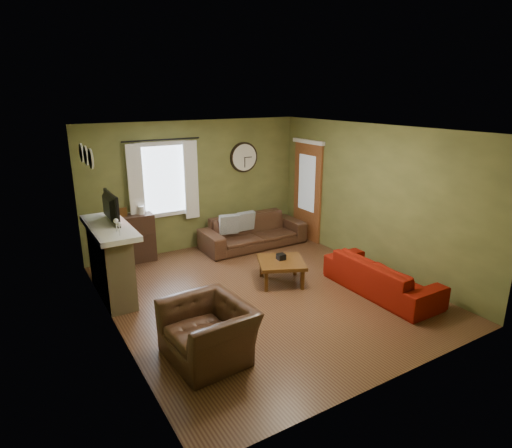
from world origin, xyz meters
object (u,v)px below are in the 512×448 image
sofa_red (381,276)px  coffee_table (281,272)px  sofa_brown (253,231)px  bookshelf (134,239)px  armchair (208,331)px

sofa_red → coffee_table: (-1.17, 1.14, -0.09)m
sofa_brown → sofa_red: bearing=-77.7°
bookshelf → sofa_red: size_ratio=0.47×
coffee_table → armchair: bearing=-146.2°
bookshelf → sofa_brown: bearing=-9.7°
armchair → coffee_table: 2.37m
sofa_brown → bookshelf: bearing=170.3°
bookshelf → armchair: bookshelf is taller
sofa_brown → sofa_red: size_ratio=1.12×
coffee_table → bookshelf: bearing=130.0°
sofa_red → armchair: 3.14m
sofa_brown → sofa_red: 3.03m
bookshelf → coffee_table: 2.92m
bookshelf → coffee_table: bookshelf is taller
bookshelf → coffee_table: size_ratio=1.23×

